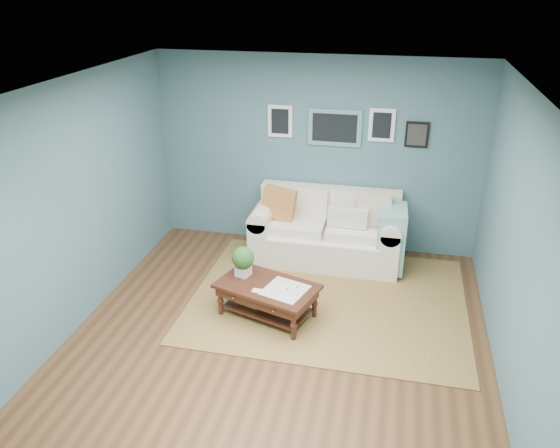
# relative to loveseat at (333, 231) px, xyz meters

# --- Properties ---
(room_shell) EXTENTS (5.00, 5.02, 2.70)m
(room_shell) POSITION_rel_loveseat_xyz_m (-0.32, -1.97, 0.93)
(room_shell) COLOR brown
(room_shell) RESTS_ON ground
(area_rug) EXTENTS (3.28, 2.62, 0.01)m
(area_rug) POSITION_rel_loveseat_xyz_m (0.10, -1.04, -0.42)
(area_rug) COLOR brown
(area_rug) RESTS_ON ground
(loveseat) EXTENTS (2.05, 0.93, 1.05)m
(loveseat) POSITION_rel_loveseat_xyz_m (0.00, 0.00, 0.00)
(loveseat) COLOR silver
(loveseat) RESTS_ON ground
(coffee_table) EXTENTS (1.26, 0.96, 0.78)m
(coffee_table) POSITION_rel_loveseat_xyz_m (-0.60, -1.53, -0.08)
(coffee_table) COLOR black
(coffee_table) RESTS_ON ground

